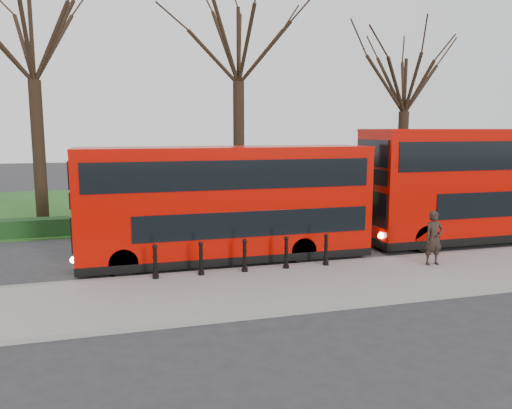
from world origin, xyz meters
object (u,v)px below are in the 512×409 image
object	(u,v)px
bus_lead	(227,204)
bus_rear	(496,185)
pedestrian	(434,238)
bollard_row	(245,256)

from	to	relation	value
bus_lead	bus_rear	distance (m)	11.64
bus_lead	pedestrian	distance (m)	7.08
bus_rear	pedestrian	distance (m)	6.30
bollard_row	bus_lead	distance (m)	2.39
bus_lead	bus_rear	xyz separation A→B (m)	(11.63, 0.38, 0.30)
bollard_row	pedestrian	xyz separation A→B (m)	(6.25, -0.93, 0.41)
bus_rear	pedestrian	size ratio (longest dim) A/B	6.42
bollard_row	bus_lead	xyz separation A→B (m)	(-0.14, 1.95, 1.38)
bollard_row	bus_rear	distance (m)	11.84
bus_lead	pedestrian	size ratio (longest dim) A/B	5.59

